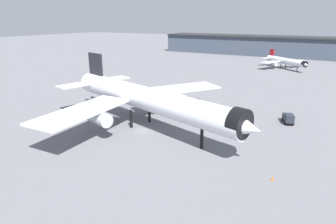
{
  "coord_description": "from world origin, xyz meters",
  "views": [
    {
      "loc": [
        44.02,
        -61.0,
        29.63
      ],
      "look_at": [
        7.54,
        0.95,
        6.49
      ],
      "focal_mm": 31.12,
      "sensor_mm": 36.0,
      "label": 1
    }
  ],
  "objects_px": {
    "airliner_near_gate": "(146,99)",
    "traffic_cone_near_nose": "(272,178)",
    "airliner_far_taxiway": "(285,61)",
    "service_truck_front": "(288,118)"
  },
  "relations": [
    {
      "from": "airliner_far_taxiway",
      "to": "traffic_cone_near_nose",
      "type": "relative_size",
      "value": 47.93
    },
    {
      "from": "airliner_near_gate",
      "to": "service_truck_front",
      "type": "distance_m",
      "value": 42.41
    },
    {
      "from": "airliner_far_taxiway",
      "to": "service_truck_front",
      "type": "xyz_separation_m",
      "value": [
        18.2,
        -102.49,
        -3.17
      ]
    },
    {
      "from": "airliner_far_taxiway",
      "to": "service_truck_front",
      "type": "relative_size",
      "value": 5.21
    },
    {
      "from": "traffic_cone_near_nose",
      "to": "airliner_near_gate",
      "type": "bearing_deg",
      "value": 162.87
    },
    {
      "from": "airliner_far_taxiway",
      "to": "service_truck_front",
      "type": "bearing_deg",
      "value": -39.98
    },
    {
      "from": "airliner_near_gate",
      "to": "traffic_cone_near_nose",
      "type": "bearing_deg",
      "value": -2.01
    },
    {
      "from": "airliner_near_gate",
      "to": "traffic_cone_near_nose",
      "type": "relative_size",
      "value": 106.04
    },
    {
      "from": "service_truck_front",
      "to": "airliner_far_taxiway",
      "type": "bearing_deg",
      "value": -12.09
    },
    {
      "from": "airliner_far_taxiway",
      "to": "traffic_cone_near_nose",
      "type": "distance_m",
      "value": 139.5
    }
  ]
}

